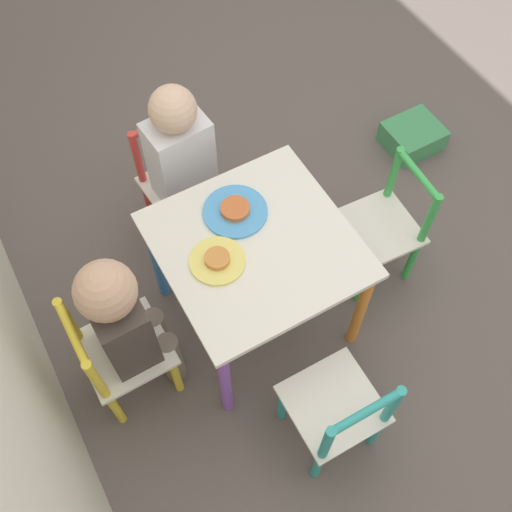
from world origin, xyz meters
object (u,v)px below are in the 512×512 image
at_px(chair_green, 383,227).
at_px(child_right, 183,162).
at_px(child_back, 125,320).
at_px(storage_bin, 412,136).
at_px(chair_teal, 337,412).
at_px(plate_back, 217,260).
at_px(plate_right, 235,211).
at_px(kids_table, 256,257).
at_px(chair_yellow, 118,354).
at_px(chair_red, 180,184).

distance_m(chair_green, child_right, 0.72).
xyz_separation_m(chair_green, child_back, (0.02, 0.93, 0.18)).
xyz_separation_m(child_right, storage_bin, (-0.05, -1.02, -0.38)).
relative_size(chair_teal, plate_back, 3.05).
bearing_deg(plate_back, child_right, -12.21).
distance_m(child_back, plate_right, 0.46).
xyz_separation_m(kids_table, plate_right, (0.13, 0.00, 0.09)).
distance_m(chair_teal, chair_green, 0.68).
bearing_deg(plate_back, child_back, 91.31).
bearing_deg(chair_green, storage_bin, 132.92).
distance_m(chair_teal, plate_back, 0.57).
xyz_separation_m(chair_teal, child_back, (0.49, 0.43, 0.18)).
xyz_separation_m(chair_yellow, child_back, (0.00, -0.06, 0.18)).
xyz_separation_m(chair_yellow, plate_right, (0.14, -0.49, 0.25)).
relative_size(chair_yellow, plate_right, 2.53).
relative_size(kids_table, plate_right, 2.84).
xyz_separation_m(chair_teal, child_right, (0.92, 0.03, 0.19)).
xyz_separation_m(chair_red, child_right, (-0.06, -0.00, 0.19)).
bearing_deg(plate_right, storage_bin, -75.71).
height_order(chair_red, plate_right, plate_right).
distance_m(chair_red, chair_green, 0.74).
relative_size(chair_teal, chair_green, 1.00).
distance_m(kids_table, child_right, 0.43).
distance_m(chair_red, child_back, 0.66).
relative_size(kids_table, chair_yellow, 1.12).
bearing_deg(storage_bin, plate_back, 108.81).
height_order(child_right, storage_bin, child_right).
relative_size(kids_table, child_back, 0.80).
bearing_deg(plate_back, chair_green, -92.64).
xyz_separation_m(chair_yellow, chair_teal, (-0.49, -0.49, 0.00)).
relative_size(chair_teal, child_right, 0.68).
height_order(chair_teal, child_back, child_back).
distance_m(chair_teal, child_back, 0.67).
xyz_separation_m(chair_red, plate_back, (-0.49, 0.09, 0.25)).
bearing_deg(plate_right, child_back, 107.38).
bearing_deg(chair_teal, storage_bin, -137.97).
xyz_separation_m(kids_table, child_back, (-0.01, 0.43, 0.02)).
relative_size(child_back, plate_right, 3.54).
distance_m(chair_yellow, storage_bin, 1.54).
distance_m(child_back, storage_bin, 1.52).
relative_size(chair_red, chair_yellow, 1.00).
bearing_deg(chair_red, storage_bin, -10.89).
height_order(kids_table, plate_right, plate_right).
relative_size(kids_table, chair_teal, 1.12).
bearing_deg(chair_red, child_back, -132.85).
xyz_separation_m(plate_back, storage_bin, (0.38, -1.11, -0.44)).
bearing_deg(chair_teal, child_back, -48.06).
distance_m(chair_red, chair_teal, 0.99).
bearing_deg(chair_yellow, chair_green, -92.12).
distance_m(kids_table, chair_teal, 0.52).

